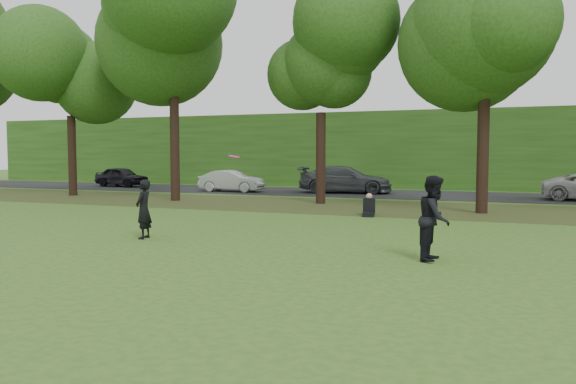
{
  "coord_description": "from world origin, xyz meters",
  "views": [
    {
      "loc": [
        4.99,
        -10.24,
        2.3
      ],
      "look_at": [
        -0.31,
        3.11,
        1.3
      ],
      "focal_mm": 35.0,
      "sensor_mm": 36.0,
      "label": 1
    }
  ],
  "objects_px": {
    "player_right": "(435,218)",
    "seated_person": "(369,207)",
    "frisbee": "(234,156)",
    "player_left": "(144,209)"
  },
  "relations": [
    {
      "from": "player_right",
      "to": "seated_person",
      "type": "distance_m",
      "value": 8.5
    },
    {
      "from": "player_right",
      "to": "frisbee",
      "type": "distance_m",
      "value": 5.06
    },
    {
      "from": "player_left",
      "to": "player_right",
      "type": "xyz_separation_m",
      "value": [
        7.64,
        -0.24,
        0.12
      ]
    },
    {
      "from": "frisbee",
      "to": "seated_person",
      "type": "xyz_separation_m",
      "value": [
        1.6,
        7.63,
        -1.9
      ]
    },
    {
      "from": "player_left",
      "to": "seated_person",
      "type": "xyz_separation_m",
      "value": [
        4.35,
        7.57,
        -0.48
      ]
    },
    {
      "from": "player_right",
      "to": "frisbee",
      "type": "height_order",
      "value": "frisbee"
    },
    {
      "from": "player_left",
      "to": "frisbee",
      "type": "xyz_separation_m",
      "value": [
        2.75,
        -0.05,
        1.42
      ]
    },
    {
      "from": "player_left",
      "to": "player_right",
      "type": "distance_m",
      "value": 7.64
    },
    {
      "from": "frisbee",
      "to": "seated_person",
      "type": "distance_m",
      "value": 8.02
    },
    {
      "from": "seated_person",
      "to": "player_right",
      "type": "bearing_deg",
      "value": -75.84
    }
  ]
}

